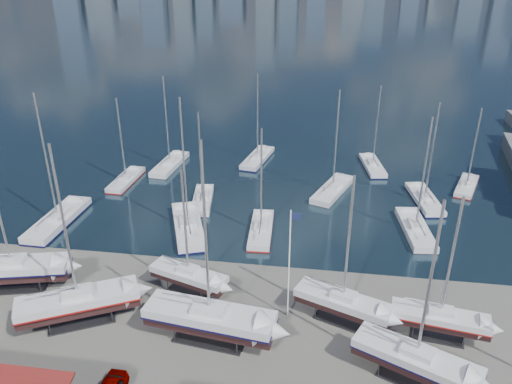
# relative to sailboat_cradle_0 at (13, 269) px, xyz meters

# --- Properties ---
(ground) EXTENTS (1400.00, 1400.00, 0.00)m
(ground) POSITION_rel_sailboat_cradle_0_xyz_m (24.57, -2.56, -2.14)
(ground) COLOR #605E59
(ground) RESTS_ON ground
(water) EXTENTS (1400.00, 600.00, 0.40)m
(water) POSITION_rel_sailboat_cradle_0_xyz_m (24.57, 307.44, -2.29)
(water) COLOR #172936
(water) RESTS_ON ground
(sailboat_cradle_0) EXTENTS (11.21, 5.55, 17.35)m
(sailboat_cradle_0) POSITION_rel_sailboat_cradle_0_xyz_m (0.00, 0.00, 0.00)
(sailboat_cradle_0) COLOR #2D2D33
(sailboat_cradle_0) RESTS_ON ground
(sailboat_cradle_1) EXTENTS (10.72, 7.58, 17.00)m
(sailboat_cradle_1) POSITION_rel_sailboat_cradle_0_xyz_m (8.80, -3.89, -0.02)
(sailboat_cradle_1) COLOR #2D2D33
(sailboat_cradle_1) RESTS_ON ground
(sailboat_cradle_2) EXTENTS (8.17, 4.64, 13.10)m
(sailboat_cradle_2) POSITION_rel_sailboat_cradle_0_xyz_m (17.34, 1.72, -0.21)
(sailboat_cradle_2) COLOR #2D2D33
(sailboat_cradle_2) RESTS_ON ground
(sailboat_cradle_3) EXTENTS (11.64, 4.65, 18.11)m
(sailboat_cradle_3) POSITION_rel_sailboat_cradle_0_xyz_m (20.89, -4.43, 0.04)
(sailboat_cradle_3) COLOR #2D2D33
(sailboat_cradle_3) RESTS_ON ground
(sailboat_cradle_4) EXTENTS (8.97, 5.52, 14.32)m
(sailboat_cradle_4) POSITION_rel_sailboat_cradle_0_xyz_m (32.11, -0.38, -0.15)
(sailboat_cradle_4) COLOR #2D2D33
(sailboat_cradle_4) RESTS_ON ground
(sailboat_cradle_5) EXTENTS (9.91, 6.58, 15.67)m
(sailboat_cradle_5) POSITION_rel_sailboat_cradle_0_xyz_m (37.55, -6.76, -0.09)
(sailboat_cradle_5) COLOR #2D2D33
(sailboat_cradle_5) RESTS_ON ground
(sailboat_cradle_6) EXTENTS (8.46, 3.59, 13.45)m
(sailboat_cradle_6) POSITION_rel_sailboat_cradle_0_xyz_m (40.28, -1.29, -0.20)
(sailboat_cradle_6) COLOR #2D2D33
(sailboat_cradle_6) RESTS_ON ground
(sailboat_moored_0) EXTENTS (3.56, 11.60, 17.20)m
(sailboat_moored_0) POSITION_rel_sailboat_cradle_0_xyz_m (-2.45, 12.87, -1.83)
(sailboat_moored_0) COLOR black
(sailboat_moored_0) RESTS_ON water
(sailboat_moored_1) EXTENTS (2.82, 8.87, 13.13)m
(sailboat_moored_1) POSITION_rel_sailboat_cradle_0_xyz_m (1.10, 26.06, -1.83)
(sailboat_moored_1) COLOR black
(sailboat_moored_1) RESTS_ON water
(sailboat_moored_2) EXTENTS (3.63, 10.12, 14.98)m
(sailboat_moored_2) POSITION_rel_sailboat_cradle_0_xyz_m (5.68, 32.69, -1.82)
(sailboat_moored_2) COLOR black
(sailboat_moored_2) RESTS_ON water
(sailboat_moored_3) EXTENTS (7.01, 11.83, 17.10)m
(sailboat_moored_3) POSITION_rel_sailboat_cradle_0_xyz_m (13.91, 13.64, -1.83)
(sailboat_moored_3) COLOR black
(sailboat_moored_3) RESTS_ON water
(sailboat_moored_4) EXTENTS (3.73, 8.93, 13.07)m
(sailboat_moored_4) POSITION_rel_sailboat_cradle_0_xyz_m (13.81, 21.14, -1.82)
(sailboat_moored_4) COLOR black
(sailboat_moored_4) RESTS_ON water
(sailboat_moored_5) EXTENTS (4.48, 10.25, 14.83)m
(sailboat_moored_5) POSITION_rel_sailboat_cradle_0_xyz_m (18.92, 37.28, -1.83)
(sailboat_moored_5) COLOR black
(sailboat_moored_5) RESTS_ON water
(sailboat_moored_6) EXTENTS (3.11, 9.28, 13.66)m
(sailboat_moored_6) POSITION_rel_sailboat_cradle_0_xyz_m (22.71, 14.26, -1.83)
(sailboat_moored_6) COLOR black
(sailboat_moored_6) RESTS_ON water
(sailboat_moored_7) EXTENTS (6.17, 10.45, 15.25)m
(sailboat_moored_7) POSITION_rel_sailboat_cradle_0_xyz_m (31.06, 26.88, -1.82)
(sailboat_moored_7) COLOR black
(sailboat_moored_7) RESTS_ON water
(sailboat_moored_8) EXTENTS (3.95, 9.35, 13.55)m
(sailboat_moored_8) POSITION_rel_sailboat_cradle_0_xyz_m (37.13, 36.88, -1.83)
(sailboat_moored_8) COLOR black
(sailboat_moored_8) RESTS_ON water
(sailboat_moored_9) EXTENTS (3.84, 10.15, 14.97)m
(sailboat_moored_9) POSITION_rel_sailboat_cradle_0_xyz_m (40.93, 17.06, -1.82)
(sailboat_moored_9) COLOR black
(sailboat_moored_9) RESTS_ON water
(sailboat_moored_10) EXTENTS (4.15, 9.89, 14.33)m
(sailboat_moored_10) POSITION_rel_sailboat_cradle_0_xyz_m (43.30, 25.68, -1.83)
(sailboat_moored_10) COLOR black
(sailboat_moored_10) RESTS_ON water
(sailboat_moored_11) EXTENTS (5.05, 8.53, 12.32)m
(sailboat_moored_11) POSITION_rel_sailboat_cradle_0_xyz_m (49.93, 31.12, -1.83)
(sailboat_moored_11) COLOR black
(sailboat_moored_11) RESTS_ON water
(flagpole) EXTENTS (0.97, 0.12, 10.91)m
(flagpole) POSITION_rel_sailboat_cradle_0_xyz_m (27.27, -0.41, 4.08)
(flagpole) COLOR white
(flagpole) RESTS_ON ground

